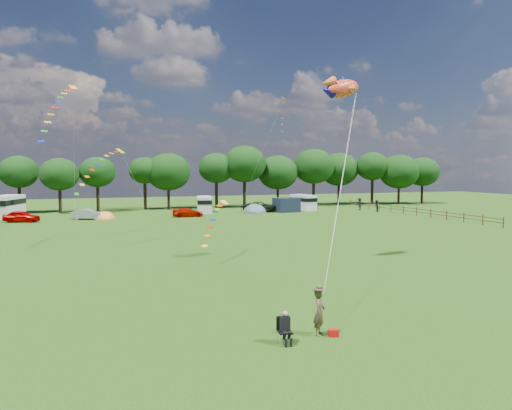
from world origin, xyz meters
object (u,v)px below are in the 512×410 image
object	(u,v)px
tent_greyblue	(255,213)
fish_kite	(340,88)
car_d	(261,207)
tent_orange	(105,219)
campervan_c	(204,204)
walker_a	(376,206)
walker_b	(360,204)
camp_chair	(285,324)
car_b	(88,214)
kite_flyer	(319,312)
campervan_b	(7,206)
car_c	(188,212)
campervan_d	(303,202)
car_a	(21,216)

from	to	relation	value
tent_greyblue	fish_kite	xyz separation A→B (m)	(-6.99, -38.01, 11.90)
car_d	tent_orange	size ratio (longest dim) A/B	2.02
campervan_c	walker_a	distance (m)	25.64
tent_orange	walker_b	distance (m)	38.23
camp_chair	walker_a	bearing A→B (deg)	63.21
car_b	kite_flyer	size ratio (longest dim) A/B	2.16
campervan_b	kite_flyer	distance (m)	58.54
car_b	car_c	world-z (taller)	car_b
car_c	walker_a	world-z (taller)	walker_a
kite_flyer	campervan_c	bearing A→B (deg)	32.42
campervan_b	camp_chair	distance (m)	58.48
camp_chair	campervan_d	bearing A→B (deg)	73.95
car_a	tent_orange	world-z (taller)	car_a
campervan_b	tent_orange	bearing A→B (deg)	-100.84
camp_chair	walker_b	xyz separation A→B (m)	(33.79, 51.26, 0.21)
car_c	fish_kite	xyz separation A→B (m)	(3.40, -35.49, 11.32)
car_d	campervan_c	distance (m)	8.47
car_c	tent_orange	bearing A→B (deg)	92.23
campervan_c	car_d	bearing A→B (deg)	-89.53
car_a	walker_b	bearing A→B (deg)	-68.33
car_a	campervan_b	xyz separation A→B (m)	(-2.49, 6.99, 0.87)
car_b	campervan_c	bearing A→B (deg)	-57.24
car_b	car_c	distance (m)	12.71
car_b	walker_a	bearing A→B (deg)	-76.39
campervan_c	tent_greyblue	size ratio (longest dim) A/B	1.36
campervan_c	car_a	bearing A→B (deg)	114.40
tent_orange	car_c	bearing A→B (deg)	-1.51
walker_a	walker_b	world-z (taller)	walker_b
car_b	car_c	bearing A→B (deg)	-76.35
car_b	walker_a	world-z (taller)	walker_a
car_c	walker_b	world-z (taller)	walker_b
car_a	tent_orange	bearing A→B (deg)	-68.76
camp_chair	fish_kite	bearing A→B (deg)	64.02
walker_a	campervan_c	bearing A→B (deg)	-56.80
car_c	car_d	bearing A→B (deg)	-68.88
car_d	campervan_d	size ratio (longest dim) A/B	1.10
car_c	walker_a	xyz separation A→B (m)	(28.24, -1.60, 0.29)
kite_flyer	walker_a	xyz separation A→B (m)	(32.81, 47.13, -0.01)
campervan_b	tent_greyblue	bearing A→B (deg)	-79.86
campervan_c	walker_a	size ratio (longest dim) A/B	2.92
car_d	walker_b	size ratio (longest dim) A/B	2.94
kite_flyer	car_b	bearing A→B (deg)	50.29
car_d	kite_flyer	distance (m)	54.95
tent_greyblue	car_a	bearing A→B (deg)	-175.15
tent_greyblue	campervan_b	bearing A→B (deg)	172.47
campervan_d	walker_a	bearing A→B (deg)	-136.16
campervan_c	kite_flyer	distance (m)	54.67
campervan_b	walker_a	xyz separation A→B (m)	(51.03, -8.50, -0.69)
car_a	campervan_c	size ratio (longest dim) A/B	0.82
car_d	tent_greyblue	size ratio (longest dim) A/B	1.46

